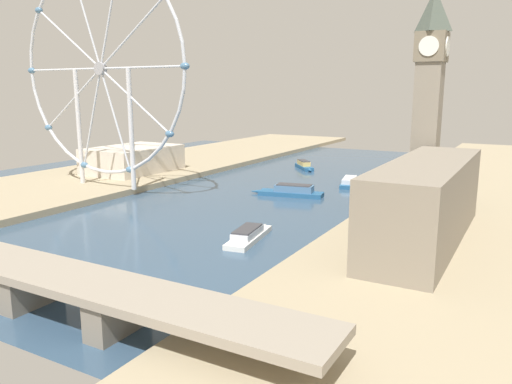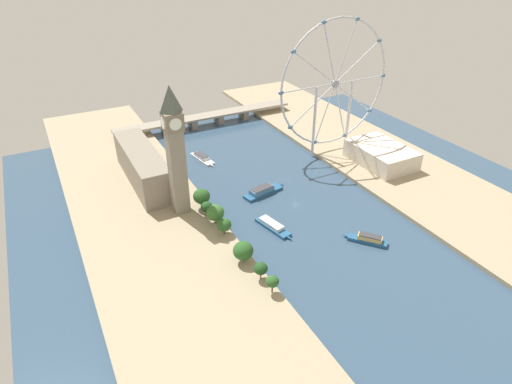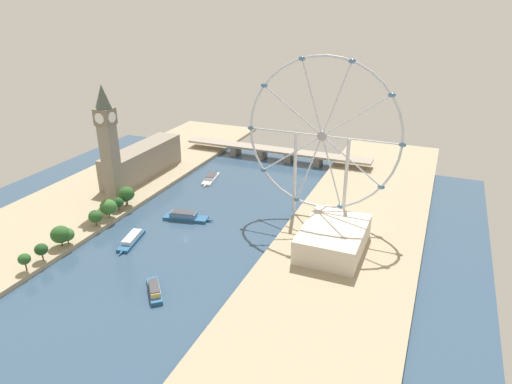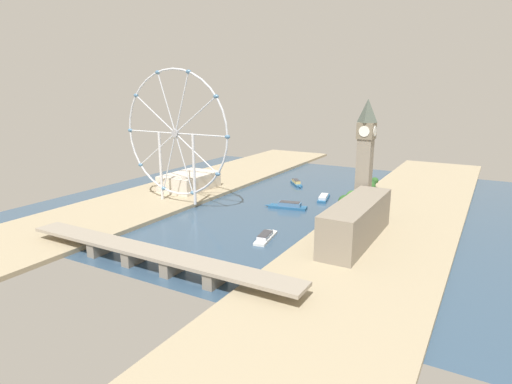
{
  "view_description": "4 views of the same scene",
  "coord_description": "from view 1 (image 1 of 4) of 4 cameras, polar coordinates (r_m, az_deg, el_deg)",
  "views": [
    {
      "loc": [
        -118.22,
        245.28,
        51.56
      ],
      "look_at": [
        -22.32,
        74.36,
        11.77
      ],
      "focal_mm": 35.18,
      "sensor_mm": 36.0,
      "label": 1
    },
    {
      "loc": [
        -149.36,
        -222.15,
        168.06
      ],
      "look_at": [
        -24.39,
        15.38,
        8.79
      ],
      "focal_mm": 30.43,
      "sensor_mm": 36.0,
      "label": 2
    },
    {
      "loc": [
        146.74,
        -230.95,
        149.13
      ],
      "look_at": [
        22.13,
        68.87,
        9.53
      ],
      "focal_mm": 32.33,
      "sensor_mm": 36.0,
      "label": 3
    },
    {
      "loc": [
        -161.57,
        338.26,
        100.0
      ],
      "look_at": [
        13.72,
        29.6,
        12.21
      ],
      "focal_mm": 29.96,
      "sensor_mm": 36.0,
      "label": 4
    }
  ],
  "objects": [
    {
      "name": "ground_plane",
      "position": [
        277.12,
        3.5,
        0.73
      ],
      "size": [
        374.42,
        374.42,
        0.0
      ],
      "primitive_type": "plane",
      "color": "#334C66"
    },
    {
      "name": "riverbank_left",
      "position": [
        250.85,
        25.02,
        -1.13
      ],
      "size": [
        90.0,
        520.0,
        3.0
      ],
      "primitive_type": "cube",
      "color": "tan",
      "rests_on": "ground_plane"
    },
    {
      "name": "riverbank_right",
      "position": [
        333.55,
        -12.52,
        2.57
      ],
      "size": [
        90.0,
        520.0,
        3.0
      ],
      "primitive_type": "cube",
      "color": "tan",
      "rests_on": "ground_plane"
    },
    {
      "name": "clock_tower",
      "position": [
        222.64,
        19.01,
        10.24
      ],
      "size": [
        12.75,
        12.75,
        88.59
      ],
      "color": "gray",
      "rests_on": "riverbank_left"
    },
    {
      "name": "parliament_block",
      "position": [
        172.22,
        18.81,
        -1.01
      ],
      "size": [
        22.0,
        89.74,
        26.34
      ],
      "primitive_type": "cube",
      "color": "gray",
      "rests_on": "riverbank_left"
    },
    {
      "name": "tree_row_embankment",
      "position": [
        267.83,
        17.03,
        2.24
      ],
      "size": [
        13.29,
        105.46,
        14.73
      ],
      "color": "#513823",
      "rests_on": "riverbank_left"
    },
    {
      "name": "ferris_wheel",
      "position": [
        266.22,
        -17.24,
        13.05
      ],
      "size": [
        108.53,
        3.2,
        111.89
      ],
      "color": "silver",
      "rests_on": "riverbank_right"
    },
    {
      "name": "riverside_hall",
      "position": [
        314.26,
        -13.78,
        3.65
      ],
      "size": [
        37.03,
        54.13,
        15.14
      ],
      "primitive_type": "cube",
      "color": "beige",
      "rests_on": "riverbank_right"
    },
    {
      "name": "tour_boat_0",
      "position": [
        176.41,
        -0.84,
        -4.89
      ],
      "size": [
        12.4,
        34.05,
        4.7
      ],
      "rotation": [
        0.0,
        0.0,
        4.88
      ],
      "color": "white",
      "rests_on": "ground_plane"
    },
    {
      "name": "tour_boat_1",
      "position": [
        336.92,
        5.5,
        3.01
      ],
      "size": [
        21.83,
        24.87,
        5.67
      ],
      "rotation": [
        0.0,
        0.0,
        2.27
      ],
      "color": "#235684",
      "rests_on": "ground_plane"
    },
    {
      "name": "tour_boat_2",
      "position": [
        282.77,
        10.59,
        1.15
      ],
      "size": [
        13.55,
        33.68,
        4.37
      ],
      "rotation": [
        0.0,
        0.0,
        4.93
      ],
      "color": "#235684",
      "rests_on": "ground_plane"
    },
    {
      "name": "tour_boat_3",
      "position": [
        249.75,
        4.05,
        0.09
      ],
      "size": [
        37.69,
        14.96,
        5.91
      ],
      "rotation": [
        0.0,
        0.0,
        0.19
      ],
      "color": "#235684",
      "rests_on": "ground_plane"
    }
  ]
}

